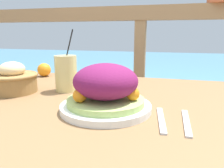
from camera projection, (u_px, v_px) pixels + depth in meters
name	position (u px, v px, depth m)	size (l,w,h in m)	color
patio_table	(105.00, 129.00, 0.74)	(1.14, 1.00, 0.72)	olive
railing_fence	(140.00, 51.00, 1.46)	(2.80, 0.08, 1.12)	#937551
sea_backdrop	(158.00, 74.00, 3.95)	(12.00, 4.00, 0.45)	teal
salad_plate	(106.00, 90.00, 0.66)	(0.28, 0.28, 0.15)	white
drink_glass	(66.00, 73.00, 0.89)	(0.09, 0.09, 0.25)	#DBCC7F
bread_basket	(13.00, 80.00, 0.87)	(0.19, 0.19, 0.12)	olive
fork	(161.00, 120.00, 0.60)	(0.04, 0.18, 0.00)	silver
knife	(186.00, 122.00, 0.58)	(0.02, 0.18, 0.00)	silver
orange_near_basket	(44.00, 70.00, 1.20)	(0.07, 0.07, 0.07)	orange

